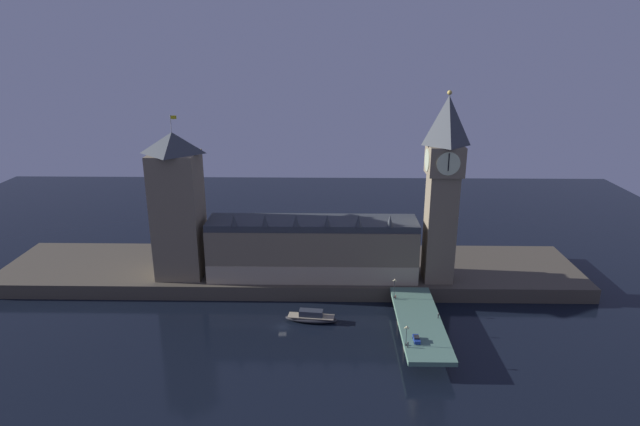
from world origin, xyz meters
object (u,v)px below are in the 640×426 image
object	(u,v)px
pedestrian_near_rail	(408,344)
car_northbound_trail	(416,339)
victoria_tower	(178,205)
pedestrian_far_rail	(396,297)
boat_upstream	(311,317)
pedestrian_mid_walk	(438,316)
street_lamp_near	(406,333)
street_lamp_far	(394,286)
clock_tower	(443,184)

from	to	relation	value
pedestrian_near_rail	car_northbound_trail	bearing A→B (deg)	48.86
victoria_tower	pedestrian_near_rail	xyz separation A→B (m)	(76.75, -50.43, -25.08)
pedestrian_far_rail	boat_upstream	world-z (taller)	pedestrian_far_rail
car_northbound_trail	pedestrian_far_rail	bearing A→B (deg)	96.43
pedestrian_near_rail	pedestrian_mid_walk	bearing A→B (deg)	55.28
pedestrian_mid_walk	victoria_tower	bearing A→B (deg)	159.33
pedestrian_mid_walk	street_lamp_near	bearing A→B (deg)	-127.36
boat_upstream	victoria_tower	bearing A→B (deg)	152.12
street_lamp_near	street_lamp_far	distance (m)	29.44
pedestrian_far_rail	boat_upstream	xyz separation A→B (m)	(-28.08, -4.87, -5.24)
street_lamp_far	pedestrian_mid_walk	bearing A→B (deg)	-47.82
street_lamp_near	boat_upstream	xyz separation A→B (m)	(-27.68, 23.63, -8.26)
car_northbound_trail	boat_upstream	size ratio (longest dim) A/B	0.24
car_northbound_trail	street_lamp_near	bearing A→B (deg)	-145.23
car_northbound_trail	street_lamp_far	distance (m)	27.56
car_northbound_trail	pedestrian_near_rail	world-z (taller)	pedestrian_near_rail
pedestrian_far_rail	street_lamp_near	bearing A→B (deg)	-90.80
pedestrian_mid_walk	car_northbound_trail	bearing A→B (deg)	-122.95
street_lamp_near	car_northbound_trail	bearing A→B (deg)	34.77
pedestrian_mid_walk	street_lamp_far	distance (m)	18.50
victoria_tower	pedestrian_far_rail	world-z (taller)	victoria_tower
pedestrian_mid_walk	street_lamp_far	size ratio (longest dim) A/B	0.23
pedestrian_mid_walk	boat_upstream	xyz separation A→B (m)	(-39.88, 7.66, -5.21)
pedestrian_far_rail	street_lamp_far	bearing A→B (deg)	113.21
clock_tower	car_northbound_trail	size ratio (longest dim) A/B	15.71
victoria_tower	street_lamp_far	size ratio (longest dim) A/B	8.47
street_lamp_near	street_lamp_far	world-z (taller)	street_lamp_far
boat_upstream	clock_tower	bearing A→B (deg)	26.65
victoria_tower	pedestrian_mid_walk	size ratio (longest dim) A/B	37.00
pedestrian_far_rail	street_lamp_near	size ratio (longest dim) A/B	0.27
street_lamp_near	clock_tower	bearing A→B (deg)	69.44
clock_tower	pedestrian_near_rail	size ratio (longest dim) A/B	36.17
pedestrian_far_rail	street_lamp_far	world-z (taller)	street_lamp_far
street_lamp_far	street_lamp_near	bearing A→B (deg)	-90.00
pedestrian_far_rail	boat_upstream	distance (m)	28.98
boat_upstream	street_lamp_far	bearing A→B (deg)	11.85
car_northbound_trail	clock_tower	bearing A→B (deg)	72.33
street_lamp_far	victoria_tower	bearing A→B (deg)	165.37
clock_tower	boat_upstream	xyz separation A→B (m)	(-45.01, -22.59, -39.58)
car_northbound_trail	street_lamp_far	bearing A→B (deg)	97.04
pedestrian_near_rail	pedestrian_far_rail	bearing A→B (deg)	90.00
street_lamp_far	pedestrian_far_rail	bearing A→B (deg)	-66.79
car_northbound_trail	street_lamp_near	world-z (taller)	street_lamp_near
boat_upstream	pedestrian_mid_walk	bearing A→B (deg)	-10.87
victoria_tower	street_lamp_near	bearing A→B (deg)	-32.89
clock_tower	pedestrian_far_rail	world-z (taller)	clock_tower
victoria_tower	street_lamp_far	bearing A→B (deg)	-14.63
pedestrian_mid_walk	clock_tower	bearing A→B (deg)	80.36
victoria_tower	pedestrian_near_rail	size ratio (longest dim) A/B	31.57
clock_tower	pedestrian_near_rail	world-z (taller)	clock_tower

